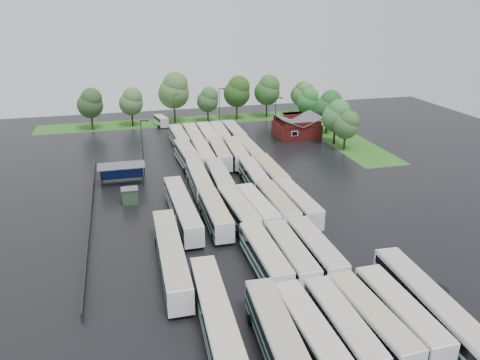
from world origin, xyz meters
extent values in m
plane|color=black|center=(0.00, 0.00, 0.00)|extent=(160.00, 160.00, 0.00)
cube|color=maroon|center=(24.00, 42.80, 1.70)|extent=(10.00, 8.00, 3.40)
cube|color=#4C4F51|center=(21.50, 42.80, 4.30)|extent=(5.07, 8.60, 2.19)
cube|color=#4C4F51|center=(26.50, 42.80, 4.30)|extent=(5.07, 8.60, 2.19)
cube|color=maroon|center=(24.00, 38.80, 3.90)|extent=(9.00, 0.20, 1.20)
cube|color=silver|center=(22.00, 38.75, 2.00)|extent=(1.60, 0.12, 1.20)
cylinder|color=#2D2D30|center=(-20.80, 20.00, 1.70)|extent=(0.16, 0.16, 3.40)
cylinder|color=#2D2D30|center=(-13.60, 20.00, 1.70)|extent=(0.16, 0.16, 3.40)
cylinder|color=#2D2D30|center=(-20.80, 23.20, 1.70)|extent=(0.16, 0.16, 3.40)
cylinder|color=#2D2D30|center=(-13.60, 23.20, 1.70)|extent=(0.16, 0.16, 3.40)
cube|color=#4C4F51|center=(-17.20, 21.60, 3.50)|extent=(8.20, 4.20, 0.15)
cube|color=navy|center=(-17.20, 23.50, 1.60)|extent=(7.60, 0.08, 2.60)
cube|color=#26422B|center=(-16.20, 12.60, 1.25)|extent=(2.50, 2.00, 2.50)
cube|color=#4C4F51|center=(-16.20, 12.60, 2.56)|extent=(2.70, 2.20, 0.12)
cube|color=#29661A|center=(2.00, 64.80, 0.01)|extent=(80.00, 10.00, 0.01)
cube|color=#29661A|center=(34.00, 42.80, 0.01)|extent=(10.00, 50.00, 0.01)
cube|color=#2D2D30|center=(-22.20, 8.00, 0.60)|extent=(0.10, 50.00, 1.20)
cube|color=white|center=(-4.40, -25.78, 2.05)|extent=(3.44, 13.62, 3.10)
cube|color=black|center=(-4.40, -25.78, 2.67)|extent=(3.48, 13.09, 0.99)
cube|color=#093F29|center=(-4.40, -25.78, 1.37)|extent=(3.48, 13.35, 0.68)
cube|color=tan|center=(-4.40, -25.78, 3.66)|extent=(3.30, 13.21, 0.14)
cylinder|color=black|center=(-4.40, -21.45, 0.51)|extent=(2.87, 1.08, 1.08)
cube|color=white|center=(-1.28, -26.26, 1.96)|extent=(2.95, 12.92, 2.95)
cube|color=black|center=(-1.28, -26.26, 2.55)|extent=(3.00, 12.40, 0.94)
cube|color=#184C35|center=(-1.28, -26.26, 1.31)|extent=(3.00, 12.66, 0.65)
cube|color=beige|center=(-1.28, -26.26, 3.48)|extent=(2.84, 12.53, 0.13)
cylinder|color=black|center=(-1.28, -22.14, 0.48)|extent=(2.73, 1.03, 1.03)
cube|color=white|center=(2.03, -26.32, 1.95)|extent=(2.68, 12.80, 2.93)
cube|color=black|center=(2.03, -26.32, 2.53)|extent=(2.75, 12.29, 0.94)
cube|color=#0E482C|center=(2.03, -26.32, 1.30)|extent=(2.74, 12.54, 0.65)
cube|color=#B6AF9E|center=(2.03, -26.32, 3.47)|extent=(2.58, 12.41, 0.13)
cylinder|color=black|center=(2.03, -22.23, 0.48)|extent=(2.72, 1.02, 1.02)
cube|color=white|center=(5.09, -26.25, 1.98)|extent=(3.37, 13.13, 2.98)
cube|color=black|center=(5.09, -26.25, 2.58)|extent=(3.40, 12.62, 0.95)
cube|color=#053923|center=(5.09, -26.25, 1.32)|extent=(3.41, 12.88, 0.66)
cube|color=tan|center=(5.09, -26.25, 3.52)|extent=(3.24, 12.74, 0.13)
cylinder|color=black|center=(5.09, -22.09, 0.49)|extent=(2.77, 1.04, 1.04)
cube|color=white|center=(8.34, -26.12, 2.02)|extent=(2.88, 13.31, 3.04)
cube|color=black|center=(8.34, -26.12, 2.63)|extent=(2.94, 12.78, 0.97)
cube|color=#0B3B24|center=(8.34, -26.12, 1.35)|extent=(2.93, 13.04, 0.67)
cube|color=beige|center=(8.34, -26.12, 3.60)|extent=(2.76, 12.91, 0.13)
cylinder|color=black|center=(8.34, -30.37, 0.50)|extent=(2.82, 1.06, 1.06)
cylinder|color=black|center=(8.34, -21.87, 0.50)|extent=(2.82, 1.06, 1.06)
cube|color=white|center=(-1.23, -12.25, 2.00)|extent=(2.83, 13.15, 3.01)
cube|color=black|center=(-1.23, -12.25, 2.60)|extent=(2.89, 12.62, 0.96)
cube|color=#0C472D|center=(-1.23, -12.25, 1.33)|extent=(2.88, 12.88, 0.66)
cube|color=#C4B58E|center=(-1.23, -12.25, 3.56)|extent=(2.72, 12.75, 0.13)
cylinder|color=black|center=(-1.23, -16.45, 0.49)|extent=(2.79, 1.05, 1.05)
cylinder|color=black|center=(-1.23, -8.05, 0.49)|extent=(2.79, 1.05, 1.05)
cube|color=white|center=(1.93, -12.61, 1.99)|extent=(2.87, 13.14, 3.00)
cube|color=black|center=(1.93, -12.61, 2.60)|extent=(2.93, 12.62, 0.96)
cube|color=#0C3927|center=(1.93, -12.61, 1.33)|extent=(2.93, 12.88, 0.66)
cube|color=#B1AB9D|center=(1.93, -12.61, 3.55)|extent=(2.76, 12.75, 0.13)
cylinder|color=black|center=(1.93, -16.81, 0.49)|extent=(2.79, 1.05, 1.05)
cylinder|color=black|center=(1.93, -8.41, 0.49)|extent=(2.79, 1.05, 1.05)
cube|color=white|center=(5.26, -12.43, 2.01)|extent=(2.77, 13.23, 3.03)
cube|color=black|center=(5.26, -12.43, 2.62)|extent=(2.83, 12.70, 0.97)
cube|color=#07462B|center=(5.26, -12.43, 1.35)|extent=(2.82, 12.97, 0.67)
cube|color=#B3AA9E|center=(5.26, -12.43, 3.58)|extent=(2.66, 12.84, 0.13)
cylinder|color=black|center=(5.26, -16.66, 0.50)|extent=(2.81, 1.06, 1.06)
cylinder|color=black|center=(5.26, -8.20, 0.50)|extent=(2.81, 1.06, 1.06)
cube|color=white|center=(-4.53, 1.16, 1.98)|extent=(2.73, 13.02, 2.98)
cube|color=black|center=(-4.53, 1.16, 2.58)|extent=(2.80, 12.50, 0.95)
cube|color=#103A26|center=(-4.53, 1.16, 1.32)|extent=(2.79, 12.76, 0.66)
cube|color=tan|center=(-4.53, 1.16, 3.52)|extent=(2.62, 12.63, 0.13)
cylinder|color=black|center=(-4.53, -3.00, 0.49)|extent=(2.77, 1.04, 1.04)
cylinder|color=black|center=(-4.53, 5.33, 0.49)|extent=(2.77, 1.04, 1.04)
cube|color=white|center=(-1.05, 1.14, 2.02)|extent=(3.39, 13.40, 3.04)
cube|color=black|center=(-1.05, 1.14, 2.63)|extent=(3.43, 12.87, 0.97)
cube|color=#094229|center=(-1.05, 1.14, 1.35)|extent=(3.43, 13.13, 0.67)
cube|color=#BAAF8D|center=(-1.05, 1.14, 3.60)|extent=(3.26, 12.99, 0.13)
cylinder|color=black|center=(-1.05, -3.11, 0.50)|extent=(2.82, 1.06, 1.06)
cylinder|color=black|center=(-1.05, 5.39, 0.50)|extent=(2.82, 1.06, 1.06)
cube|color=white|center=(1.85, 1.30, 1.97)|extent=(3.36, 13.08, 2.97)
cube|color=black|center=(1.85, 1.30, 2.57)|extent=(3.40, 12.57, 0.95)
cube|color=#0A3E26|center=(1.85, 1.30, 1.32)|extent=(3.40, 12.83, 0.65)
cube|color=beige|center=(1.85, 1.30, 3.51)|extent=(3.23, 12.69, 0.13)
cylinder|color=black|center=(1.85, -2.85, 0.49)|extent=(2.75, 1.04, 1.04)
cylinder|color=black|center=(1.85, 5.45, 0.49)|extent=(2.75, 1.04, 1.04)
cube|color=white|center=(5.04, 1.52, 2.01)|extent=(2.83, 13.26, 3.04)
cube|color=black|center=(5.04, 1.52, 2.62)|extent=(2.89, 12.73, 0.97)
cube|color=#084527|center=(5.04, 1.52, 1.35)|extent=(2.88, 13.00, 0.67)
cube|color=tan|center=(5.04, 1.52, 3.59)|extent=(2.72, 12.86, 0.13)
cylinder|color=black|center=(5.04, -2.72, 0.50)|extent=(2.81, 1.06, 1.06)
cylinder|color=black|center=(5.04, 5.76, 0.50)|extent=(2.81, 1.06, 1.06)
cube|color=white|center=(8.28, 1.42, 2.00)|extent=(3.06, 13.24, 3.02)
cube|color=black|center=(8.28, 1.42, 2.61)|extent=(3.11, 12.71, 0.97)
cube|color=#094327|center=(8.28, 1.42, 1.34)|extent=(3.11, 12.98, 0.66)
cube|color=#B3AA9D|center=(8.28, 1.42, 3.57)|extent=(2.94, 12.84, 0.13)
cylinder|color=black|center=(8.28, -2.79, 0.49)|extent=(2.80, 1.05, 1.05)
cylinder|color=black|center=(8.28, 5.64, 0.49)|extent=(2.80, 1.05, 1.05)
cube|color=white|center=(-4.47, 14.90, 1.98)|extent=(2.93, 13.06, 2.98)
cube|color=black|center=(-4.47, 14.90, 2.58)|extent=(2.98, 12.54, 0.95)
cube|color=#16462E|center=(-4.47, 14.90, 1.32)|extent=(2.98, 12.80, 0.66)
cube|color=#BDAD92|center=(-4.47, 14.90, 3.53)|extent=(2.81, 12.67, 0.13)
cylinder|color=black|center=(-4.47, 10.74, 0.49)|extent=(2.77, 1.04, 1.04)
cylinder|color=black|center=(-4.47, 19.07, 0.49)|extent=(2.77, 1.04, 1.04)
cube|color=white|center=(-1.02, 14.53, 2.05)|extent=(3.31, 13.58, 3.09)
cube|color=black|center=(-1.02, 14.53, 2.67)|extent=(3.35, 13.04, 0.99)
cube|color=#063E28|center=(-1.02, 14.53, 1.37)|extent=(3.35, 13.31, 0.68)
cube|color=#A9A393|center=(-1.02, 14.53, 3.65)|extent=(3.18, 13.17, 0.13)
cylinder|color=black|center=(-1.02, 10.22, 0.51)|extent=(2.86, 1.08, 1.08)
cylinder|color=black|center=(-1.02, 18.84, 0.51)|extent=(2.86, 1.08, 1.08)
cube|color=white|center=(5.19, 14.67, 1.95)|extent=(3.22, 12.95, 2.94)
cube|color=black|center=(5.19, 14.67, 2.54)|extent=(3.26, 12.44, 0.94)
cube|color=#113A29|center=(5.19, 14.67, 1.31)|extent=(3.26, 12.69, 0.65)
cube|color=#B7AFA3|center=(5.19, 14.67, 3.48)|extent=(3.10, 12.56, 0.13)
cylinder|color=black|center=(5.19, 10.56, 0.48)|extent=(2.73, 1.03, 1.03)
cylinder|color=black|center=(5.19, 18.78, 0.48)|extent=(2.73, 1.03, 1.03)
cube|color=white|center=(8.27, 14.83, 2.05)|extent=(2.86, 13.52, 3.10)
cube|color=black|center=(8.27, 14.83, 2.67)|extent=(2.93, 12.98, 0.99)
cube|color=#134530|center=(8.27, 14.83, 1.37)|extent=(2.92, 13.25, 0.68)
cube|color=tan|center=(8.27, 14.83, 3.66)|extent=(2.75, 13.11, 0.14)
cylinder|color=black|center=(8.27, 10.51, 0.51)|extent=(2.87, 1.08, 1.08)
cylinder|color=black|center=(8.27, 19.15, 0.51)|extent=(2.87, 1.08, 1.08)
cube|color=white|center=(-4.48, 28.58, 2.05)|extent=(3.51, 13.63, 3.09)
cube|color=black|center=(-4.48, 28.58, 2.67)|extent=(3.55, 13.09, 0.99)
cube|color=#124029|center=(-4.48, 28.58, 1.37)|extent=(3.56, 13.36, 0.68)
cube|color=#ABA293|center=(-4.48, 28.58, 3.66)|extent=(3.38, 13.22, 0.13)
cylinder|color=black|center=(-4.48, 24.26, 0.51)|extent=(2.87, 1.08, 1.08)
cylinder|color=black|center=(-4.48, 32.89, 0.51)|extent=(2.87, 1.08, 1.08)
cube|color=white|center=(-1.27, 28.20, 2.03)|extent=(3.05, 13.37, 3.05)
cube|color=black|center=(-1.27, 28.20, 2.64)|extent=(3.10, 12.84, 0.98)
cube|color=#13422E|center=(-1.27, 28.20, 1.35)|extent=(3.10, 13.11, 0.67)
cube|color=#BBB2A2|center=(-1.27, 28.20, 3.61)|extent=(2.93, 12.97, 0.13)
cylinder|color=black|center=(-1.27, 23.94, 0.50)|extent=(2.83, 1.07, 1.07)
cylinder|color=black|center=(-1.27, 32.46, 0.50)|extent=(2.83, 1.07, 1.07)
cube|color=white|center=(2.07, 28.10, 1.99)|extent=(3.35, 13.18, 2.99)
cube|color=black|center=(2.07, 28.10, 2.59)|extent=(3.39, 12.67, 0.96)
cube|color=#144430|center=(2.07, 28.10, 1.33)|extent=(3.40, 12.93, 0.66)
cube|color=tan|center=(2.07, 28.10, 3.54)|extent=(3.23, 12.79, 0.13)
cylinder|color=black|center=(2.07, 23.92, 0.49)|extent=(2.78, 1.05, 1.05)
cylinder|color=black|center=(2.07, 32.28, 0.49)|extent=(2.78, 1.05, 1.05)
cube|color=white|center=(5.30, 28.12, 2.03)|extent=(3.46, 13.48, 3.06)
cube|color=black|center=(5.30, 28.12, 2.64)|extent=(3.50, 12.95, 0.98)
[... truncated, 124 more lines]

